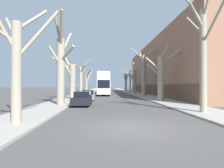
{
  "coord_description": "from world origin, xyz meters",
  "views": [
    {
      "loc": [
        -1.26,
        -8.28,
        2.04
      ],
      "look_at": [
        0.05,
        22.39,
        2.22
      ],
      "focal_mm": 28.0,
      "sensor_mm": 36.0,
      "label": 1
    }
  ],
  "objects_px": {
    "street_tree_right_4": "(130,82)",
    "street_tree_right_1": "(160,76)",
    "street_tree_right_5": "(126,81)",
    "double_decker_bus": "(104,83)",
    "street_tree_right_2": "(144,73)",
    "street_tree_left_4": "(87,82)",
    "street_tree_left_3": "(81,79)",
    "street_tree_left_2": "(71,78)",
    "parked_car_1": "(88,95)",
    "street_tree_right_3": "(134,80)",
    "street_tree_left_1": "(61,66)",
    "parked_car_0": "(83,99)",
    "street_tree_right_0": "(203,52)",
    "street_tree_left_0": "(17,62)"
  },
  "relations": [
    {
      "from": "street_tree_right_4",
      "to": "street_tree_right_1",
      "type": "bearing_deg",
      "value": -90.53
    },
    {
      "from": "street_tree_right_5",
      "to": "double_decker_bus",
      "type": "height_order",
      "value": "street_tree_right_5"
    },
    {
      "from": "street_tree_right_2",
      "to": "street_tree_right_5",
      "type": "relative_size",
      "value": 1.18
    },
    {
      "from": "street_tree_left_4",
      "to": "street_tree_left_3",
      "type": "bearing_deg",
      "value": -90.98
    },
    {
      "from": "street_tree_right_4",
      "to": "street_tree_left_2",
      "type": "bearing_deg",
      "value": -117.64
    },
    {
      "from": "street_tree_right_1",
      "to": "parked_car_1",
      "type": "xyz_separation_m",
      "value": [
        -9.11,
        2.35,
        -2.56
      ]
    },
    {
      "from": "double_decker_bus",
      "to": "street_tree_right_4",
      "type": "bearing_deg",
      "value": 57.3
    },
    {
      "from": "street_tree_left_3",
      "to": "double_decker_bus",
      "type": "bearing_deg",
      "value": 38.34
    },
    {
      "from": "street_tree_left_3",
      "to": "street_tree_right_4",
      "type": "relative_size",
      "value": 1.08
    },
    {
      "from": "street_tree_left_3",
      "to": "street_tree_right_3",
      "type": "xyz_separation_m",
      "value": [
        11.2,
        6.09,
        0.05
      ]
    },
    {
      "from": "street_tree_left_1",
      "to": "parked_car_0",
      "type": "height_order",
      "value": "street_tree_left_1"
    },
    {
      "from": "street_tree_right_2",
      "to": "street_tree_right_3",
      "type": "bearing_deg",
      "value": 90.81
    },
    {
      "from": "street_tree_left_2",
      "to": "street_tree_right_3",
      "type": "relative_size",
      "value": 0.86
    },
    {
      "from": "street_tree_left_1",
      "to": "double_decker_bus",
      "type": "distance_m",
      "value": 19.69
    },
    {
      "from": "street_tree_right_2",
      "to": "street_tree_right_5",
      "type": "xyz_separation_m",
      "value": [
        0.06,
        25.77,
        -0.81
      ]
    },
    {
      "from": "street_tree_left_4",
      "to": "parked_car_0",
      "type": "xyz_separation_m",
      "value": [
        2.06,
        -24.26,
        -2.1
      ]
    },
    {
      "from": "street_tree_right_2",
      "to": "double_decker_bus",
      "type": "relative_size",
      "value": 0.73
    },
    {
      "from": "double_decker_bus",
      "to": "street_tree_left_1",
      "type": "bearing_deg",
      "value": -102.2
    },
    {
      "from": "street_tree_left_3",
      "to": "street_tree_right_0",
      "type": "xyz_separation_m",
      "value": [
        11.41,
        -21.16,
        1.3
      ]
    },
    {
      "from": "street_tree_left_0",
      "to": "street_tree_right_3",
      "type": "bearing_deg",
      "value": 69.52
    },
    {
      "from": "street_tree_left_0",
      "to": "street_tree_right_4",
      "type": "xyz_separation_m",
      "value": [
        11.62,
        38.79,
        -0.23
      ]
    },
    {
      "from": "street_tree_right_2",
      "to": "street_tree_right_4",
      "type": "bearing_deg",
      "value": 89.22
    },
    {
      "from": "street_tree_right_4",
      "to": "parked_car_0",
      "type": "bearing_deg",
      "value": -107.16
    },
    {
      "from": "parked_car_1",
      "to": "street_tree_right_1",
      "type": "bearing_deg",
      "value": -14.45
    },
    {
      "from": "street_tree_left_2",
      "to": "parked_car_0",
      "type": "bearing_deg",
      "value": -71.09
    },
    {
      "from": "street_tree_left_2",
      "to": "double_decker_bus",
      "type": "relative_size",
      "value": 0.54
    },
    {
      "from": "street_tree_right_1",
      "to": "street_tree_right_2",
      "type": "xyz_separation_m",
      "value": [
        0.01,
        9.36,
        1.02
      ]
    },
    {
      "from": "street_tree_right_4",
      "to": "parked_car_0",
      "type": "relative_size",
      "value": 1.61
    },
    {
      "from": "street_tree_right_3",
      "to": "parked_car_0",
      "type": "relative_size",
      "value": 1.84
    },
    {
      "from": "street_tree_right_5",
      "to": "double_decker_bus",
      "type": "bearing_deg",
      "value": -109.81
    },
    {
      "from": "street_tree_left_1",
      "to": "parked_car_0",
      "type": "relative_size",
      "value": 2.13
    },
    {
      "from": "street_tree_left_3",
      "to": "street_tree_left_4",
      "type": "xyz_separation_m",
      "value": [
        0.15,
        8.7,
        -0.33
      ]
    },
    {
      "from": "street_tree_left_2",
      "to": "street_tree_right_0",
      "type": "xyz_separation_m",
      "value": [
        11.77,
        -13.11,
        1.3
      ]
    },
    {
      "from": "street_tree_right_1",
      "to": "street_tree_right_4",
      "type": "xyz_separation_m",
      "value": [
        0.25,
        26.74,
        -0.21
      ]
    },
    {
      "from": "street_tree_left_4",
      "to": "street_tree_right_3",
      "type": "bearing_deg",
      "value": -13.28
    },
    {
      "from": "street_tree_right_2",
      "to": "double_decker_bus",
      "type": "bearing_deg",
      "value": 139.53
    },
    {
      "from": "street_tree_left_1",
      "to": "parked_car_1",
      "type": "distance_m",
      "value": 7.29
    },
    {
      "from": "street_tree_right_4",
      "to": "street_tree_right_0",
      "type": "bearing_deg",
      "value": -90.25
    },
    {
      "from": "street_tree_left_1",
      "to": "street_tree_right_2",
      "type": "xyz_separation_m",
      "value": [
        11.21,
        13.18,
        0.29
      ]
    },
    {
      "from": "street_tree_right_5",
      "to": "street_tree_right_2",
      "type": "bearing_deg",
      "value": -90.13
    },
    {
      "from": "street_tree_left_3",
      "to": "street_tree_right_0",
      "type": "distance_m",
      "value": 24.07
    },
    {
      "from": "street_tree_left_1",
      "to": "street_tree_left_4",
      "type": "relative_size",
      "value": 1.51
    },
    {
      "from": "street_tree_right_1",
      "to": "double_decker_bus",
      "type": "bearing_deg",
      "value": 114.6
    },
    {
      "from": "street_tree_left_4",
      "to": "street_tree_right_1",
      "type": "bearing_deg",
      "value": -61.67
    },
    {
      "from": "street_tree_right_5",
      "to": "parked_car_0",
      "type": "distance_m",
      "value": 39.86
    },
    {
      "from": "street_tree_left_2",
      "to": "parked_car_0",
      "type": "height_order",
      "value": "street_tree_left_2"
    },
    {
      "from": "street_tree_right_0",
      "to": "street_tree_right_2",
      "type": "distance_m",
      "value": 18.51
    },
    {
      "from": "street_tree_left_2",
      "to": "street_tree_right_4",
      "type": "bearing_deg",
      "value": 62.36
    },
    {
      "from": "street_tree_left_2",
      "to": "parked_car_0",
      "type": "distance_m",
      "value": 8.31
    },
    {
      "from": "street_tree_right_2",
      "to": "double_decker_bus",
      "type": "distance_m",
      "value": 9.42
    }
  ]
}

